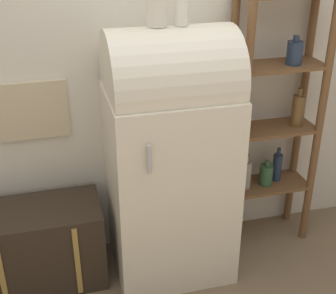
{
  "coord_description": "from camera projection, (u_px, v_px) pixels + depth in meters",
  "views": [
    {
      "loc": [
        -0.63,
        -2.09,
        2.04
      ],
      "look_at": [
        -0.01,
        0.25,
        0.85
      ],
      "focal_mm": 50.0,
      "sensor_mm": 36.0,
      "label": 1
    }
  ],
  "objects": [
    {
      "name": "ground_plane",
      "position": [
        180.0,
        288.0,
        2.86
      ],
      "size": [
        12.0,
        12.0,
        0.0
      ],
      "primitive_type": "plane",
      "color": "#7A664C"
    },
    {
      "name": "wall_back",
      "position": [
        155.0,
        47.0,
        2.76
      ],
      "size": [
        7.0,
        0.09,
        2.7
      ],
      "color": "silver",
      "rests_on": "ground_plane"
    },
    {
      "name": "refrigerator",
      "position": [
        170.0,
        154.0,
        2.73
      ],
      "size": [
        0.71,
        0.63,
        1.54
      ],
      "color": "silver",
      "rests_on": "ground_plane"
    },
    {
      "name": "suitcase_trunk",
      "position": [
        40.0,
        245.0,
        2.83
      ],
      "size": [
        0.76,
        0.42,
        0.51
      ],
      "color": "#33281E",
      "rests_on": "ground_plane"
    },
    {
      "name": "shelf_unit",
      "position": [
        275.0,
        118.0,
        2.97
      ],
      "size": [
        0.57,
        0.28,
        1.66
      ],
      "color": "brown",
      "rests_on": "ground_plane"
    },
    {
      "name": "vase_center",
      "position": [
        181.0,
        1.0,
        2.36
      ],
      "size": [
        0.07,
        0.07,
        0.26
      ],
      "color": "white",
      "rests_on": "refrigerator"
    }
  ]
}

